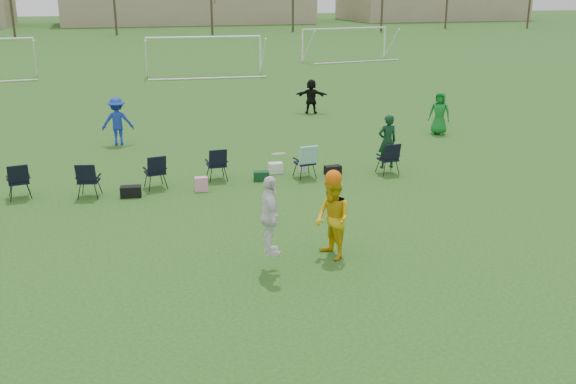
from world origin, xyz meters
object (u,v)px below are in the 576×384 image
object	(u,v)px
fielder_black	(311,96)
center_contest	(310,217)
fielder_green_far	(440,113)
goal_mid	(204,45)
goal_right	(345,35)
fielder_blue	(117,121)

from	to	relation	value
fielder_black	center_contest	xyz separation A→B (m)	(-5.28, -15.62, 0.23)
fielder_green_far	goal_mid	xyz separation A→B (m)	(-5.71, 20.01, 1.10)
fielder_black	goal_right	world-z (taller)	goal_right
fielder_blue	center_contest	world-z (taller)	center_contest
goal_mid	center_contest	bearing A→B (deg)	-91.50
center_contest	fielder_blue	bearing A→B (deg)	105.55
center_contest	goal_mid	xyz separation A→B (m)	(2.90, 30.13, 0.92)
fielder_blue	goal_mid	xyz separation A→B (m)	(6.20, 18.29, 1.07)
fielder_green_far	goal_right	size ratio (longest dim) A/B	0.23
fielder_blue	goal_mid	size ratio (longest dim) A/B	0.23
fielder_blue	fielder_green_far	world-z (taller)	fielder_blue
fielder_blue	fielder_black	world-z (taller)	fielder_blue
fielder_black	center_contest	world-z (taller)	center_contest
center_contest	goal_mid	bearing A→B (deg)	84.50
fielder_blue	goal_mid	bearing A→B (deg)	-104.54
fielder_green_far	fielder_blue	bearing A→B (deg)	-148.12
fielder_blue	fielder_green_far	size ratio (longest dim) A/B	1.04
goal_right	center_contest	bearing A→B (deg)	-120.41
center_contest	goal_right	bearing A→B (deg)	67.59
fielder_green_far	center_contest	world-z (taller)	center_contest
fielder_green_far	fielder_black	distance (m)	6.44
fielder_blue	goal_right	size ratio (longest dim) A/B	0.23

